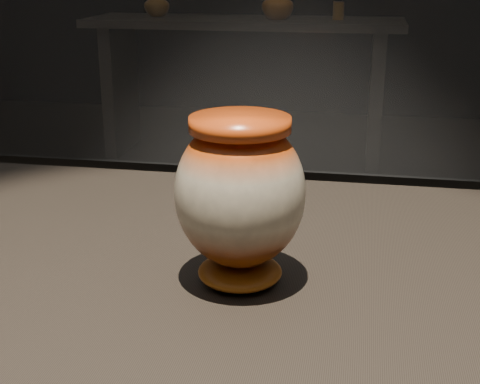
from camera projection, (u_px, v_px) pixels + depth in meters
name	position (u px, v px, depth m)	size (l,w,h in m)	color
main_vase	(240.00, 195.00, 0.74)	(0.18, 0.18, 0.20)	#692909
back_shelf	(244.00, 60.00, 4.31)	(2.00, 0.60, 0.90)	black
back_vase_left	(157.00, 3.00, 4.33)	(0.16, 0.16, 0.17)	#855913
back_vase_mid	(278.00, 2.00, 4.10)	(0.19, 0.19, 0.20)	#692909
back_vase_right	(338.00, 11.00, 4.10)	(0.07, 0.07, 0.11)	#855913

